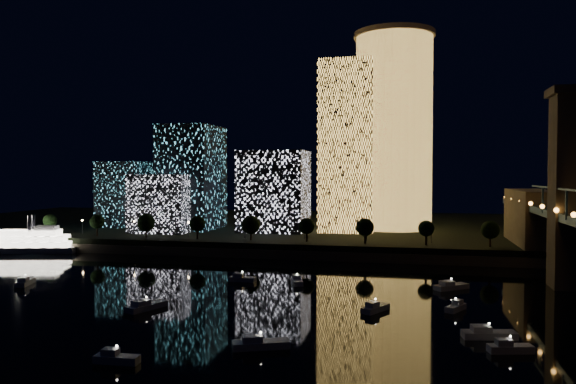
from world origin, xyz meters
name	(u,v)px	position (x,y,z in m)	size (l,w,h in m)	color
ground	(273,326)	(0.00, 0.00, 0.00)	(520.00, 520.00, 0.00)	black
far_bank	(356,229)	(0.00, 160.00, 2.50)	(420.00, 160.00, 5.00)	black
seawall	(333,255)	(0.00, 82.00, 1.50)	(420.00, 6.00, 3.00)	#6B5E4C
tower_cylindrical	(394,131)	(17.59, 141.15, 46.50)	(34.00, 34.00, 82.76)	#F6B74E
tower_rectangular	(348,147)	(-0.38, 126.92, 39.29)	(21.56, 21.56, 68.59)	#F6B74E
midrise_blocks	(197,188)	(-63.27, 121.09, 22.29)	(93.06, 41.05, 43.58)	white
riverboat	(11,243)	(-116.30, 74.28, 3.57)	(47.00, 20.39, 13.91)	silver
motorboats	(299,307)	(2.42, 12.73, 0.81)	(118.71, 72.18, 2.78)	silver
esplanade_trees	(254,225)	(-28.85, 88.00, 10.47)	(165.53, 6.64, 8.82)	black
street_lamps	(245,227)	(-34.00, 94.00, 9.02)	(132.70, 0.70, 5.65)	black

